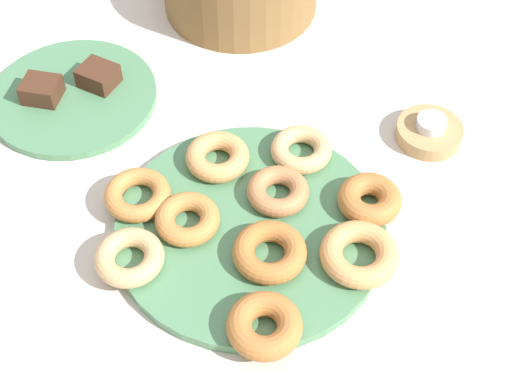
# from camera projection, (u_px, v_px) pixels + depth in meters

# --- Properties ---
(ground_plane) EXTENTS (2.40, 2.40, 0.00)m
(ground_plane) POSITION_uv_depth(u_px,v_px,m) (250.00, 232.00, 0.93)
(ground_plane) COLOR beige
(donut_plate) EXTENTS (0.34, 0.34, 0.02)m
(donut_plate) POSITION_uv_depth(u_px,v_px,m) (250.00, 228.00, 0.92)
(donut_plate) COLOR #4C7F56
(donut_plate) RESTS_ON ground_plane
(donut_0) EXTENTS (0.11, 0.11, 0.03)m
(donut_0) POSITION_uv_depth(u_px,v_px,m) (187.00, 219.00, 0.91)
(donut_0) COLOR #BC7A3D
(donut_0) RESTS_ON donut_plate
(donut_1) EXTENTS (0.10, 0.10, 0.02)m
(donut_1) POSITION_uv_depth(u_px,v_px,m) (301.00, 150.00, 0.98)
(donut_1) COLOR tan
(donut_1) RESTS_ON donut_plate
(donut_2) EXTENTS (0.09, 0.09, 0.02)m
(donut_2) POSITION_uv_depth(u_px,v_px,m) (136.00, 197.00, 0.93)
(donut_2) COLOR #BC7A3D
(donut_2) RESTS_ON donut_plate
(donut_3) EXTENTS (0.12, 0.12, 0.03)m
(donut_3) POSITION_uv_depth(u_px,v_px,m) (359.00, 254.00, 0.87)
(donut_3) COLOR tan
(donut_3) RESTS_ON donut_plate
(donut_4) EXTENTS (0.12, 0.12, 0.03)m
(donut_4) POSITION_uv_depth(u_px,v_px,m) (264.00, 326.00, 0.81)
(donut_4) COLOR #AD6B33
(donut_4) RESTS_ON donut_plate
(donut_5) EXTENTS (0.12, 0.12, 0.03)m
(donut_5) POSITION_uv_depth(u_px,v_px,m) (217.00, 157.00, 0.97)
(donut_5) COLOR tan
(donut_5) RESTS_ON donut_plate
(donut_6) EXTENTS (0.13, 0.13, 0.03)m
(donut_6) POSITION_uv_depth(u_px,v_px,m) (270.00, 252.00, 0.88)
(donut_6) COLOR #AD6B33
(donut_6) RESTS_ON donut_plate
(donut_7) EXTENTS (0.10, 0.10, 0.02)m
(donut_7) POSITION_uv_depth(u_px,v_px,m) (278.00, 191.00, 0.94)
(donut_7) COLOR #B27547
(donut_7) RESTS_ON donut_plate
(donut_8) EXTENTS (0.11, 0.11, 0.03)m
(donut_8) POSITION_uv_depth(u_px,v_px,m) (369.00, 199.00, 0.93)
(donut_8) COLOR #AD6B33
(donut_8) RESTS_ON donut_plate
(donut_9) EXTENTS (0.09, 0.09, 0.02)m
(donut_9) POSITION_uv_depth(u_px,v_px,m) (129.00, 257.00, 0.87)
(donut_9) COLOR tan
(donut_9) RESTS_ON donut_plate
(cake_plate) EXTENTS (0.25, 0.25, 0.01)m
(cake_plate) POSITION_uv_depth(u_px,v_px,m) (73.00, 96.00, 1.08)
(cake_plate) COLOR #4C7F56
(cake_plate) RESTS_ON ground_plane
(brownie_near) EXTENTS (0.05, 0.05, 0.03)m
(brownie_near) POSITION_uv_depth(u_px,v_px,m) (42.00, 90.00, 1.06)
(brownie_near) COLOR #472819
(brownie_near) RESTS_ON cake_plate
(brownie_far) EXTENTS (0.06, 0.06, 0.03)m
(brownie_far) POSITION_uv_depth(u_px,v_px,m) (98.00, 76.00, 1.08)
(brownie_far) COLOR #472819
(brownie_far) RESTS_ON cake_plate
(candle_holder) EXTENTS (0.09, 0.09, 0.02)m
(candle_holder) POSITION_uv_depth(u_px,v_px,m) (429.00, 133.00, 1.03)
(candle_holder) COLOR tan
(candle_holder) RESTS_ON ground_plane
(tealight) EXTENTS (0.04, 0.04, 0.01)m
(tealight) POSITION_uv_depth(u_px,v_px,m) (431.00, 123.00, 1.01)
(tealight) COLOR silver
(tealight) RESTS_ON candle_holder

